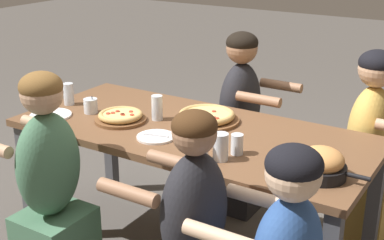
% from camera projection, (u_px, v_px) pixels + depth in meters
% --- Properties ---
extents(dining_table, '(1.96, 0.87, 0.79)m').
position_uv_depth(dining_table, '(192.00, 144.00, 2.94)').
color(dining_table, brown).
rests_on(dining_table, ground).
extents(pizza_board_main, '(0.37, 0.37, 0.06)m').
position_uv_depth(pizza_board_main, '(207.00, 117.00, 3.00)').
color(pizza_board_main, brown).
rests_on(pizza_board_main, dining_table).
extents(pizza_board_second, '(0.29, 0.29, 0.05)m').
position_uv_depth(pizza_board_second, '(120.00, 117.00, 3.01)').
color(pizza_board_second, brown).
rests_on(pizza_board_second, dining_table).
extents(skillet_bowl, '(0.33, 0.23, 0.14)m').
position_uv_depth(skillet_bowl, '(321.00, 164.00, 2.33)').
color(skillet_bowl, black).
rests_on(skillet_bowl, dining_table).
extents(empty_plate_a, '(0.20, 0.20, 0.02)m').
position_uv_depth(empty_plate_a, '(156.00, 137.00, 2.78)').
color(empty_plate_a, white).
rests_on(empty_plate_a, dining_table).
extents(empty_plate_b, '(0.24, 0.24, 0.02)m').
position_uv_depth(empty_plate_b, '(51.00, 115.00, 3.09)').
color(empty_plate_b, white).
rests_on(empty_plate_b, dining_table).
extents(cocktail_glass_blue, '(0.08, 0.08, 0.11)m').
position_uv_depth(cocktail_glass_blue, '(91.00, 106.00, 3.14)').
color(cocktail_glass_blue, silver).
rests_on(cocktail_glass_blue, dining_table).
extents(drinking_glass_a, '(0.06, 0.06, 0.10)m').
position_uv_depth(drinking_glass_a, '(237.00, 145.00, 2.57)').
color(drinking_glass_a, silver).
rests_on(drinking_glass_a, dining_table).
extents(drinking_glass_b, '(0.06, 0.06, 0.13)m').
position_uv_depth(drinking_glass_b, '(69.00, 94.00, 3.27)').
color(drinking_glass_b, silver).
rests_on(drinking_glass_b, dining_table).
extents(drinking_glass_c, '(0.07, 0.07, 0.11)m').
position_uv_depth(drinking_glass_c, '(201.00, 151.00, 2.50)').
color(drinking_glass_c, silver).
rests_on(drinking_glass_c, dining_table).
extents(drinking_glass_d, '(0.06, 0.06, 0.14)m').
position_uv_depth(drinking_glass_d, '(157.00, 109.00, 3.02)').
color(drinking_glass_d, silver).
rests_on(drinking_glass_d, dining_table).
extents(drinking_glass_e, '(0.07, 0.07, 0.13)m').
position_uv_depth(drinking_glass_e, '(221.00, 149.00, 2.50)').
color(drinking_glass_e, silver).
rests_on(drinking_glass_e, dining_table).
extents(diner_near_midleft, '(0.51, 0.40, 1.20)m').
position_uv_depth(diner_near_midleft, '(51.00, 196.00, 2.67)').
color(diner_near_midleft, '#477556').
rests_on(diner_near_midleft, ground).
extents(diner_far_center, '(0.51, 0.40, 1.21)m').
position_uv_depth(diner_far_center, '(240.00, 130.00, 3.53)').
color(diner_far_center, '#232328').
rests_on(diner_far_center, ground).
extents(diner_far_right, '(0.51, 0.40, 1.20)m').
position_uv_depth(diner_far_right, '(367.00, 158.00, 3.12)').
color(diner_far_right, gold).
rests_on(diner_far_right, ground).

